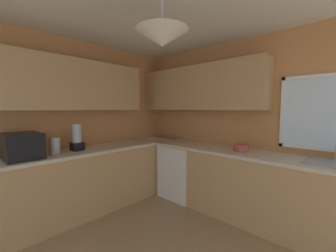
{
  "coord_description": "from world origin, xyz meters",
  "views": [
    {
      "loc": [
        1.27,
        -1.27,
        1.47
      ],
      "look_at": [
        -0.55,
        0.65,
        1.25
      ],
      "focal_mm": 22.34,
      "sensor_mm": 36.0,
      "label": 1
    }
  ],
  "objects_px": {
    "dishwasher": "(183,171)",
    "bowl": "(241,148)",
    "blender_appliance": "(77,139)",
    "microwave": "(22,146)",
    "sink_assembly": "(335,163)",
    "kettle": "(55,146)"
  },
  "relations": [
    {
      "from": "dishwasher",
      "to": "bowl",
      "type": "xyz_separation_m",
      "value": [
        0.99,
        0.03,
        0.52
      ]
    },
    {
      "from": "bowl",
      "to": "blender_appliance",
      "type": "bearing_deg",
      "value": -137.82
    },
    {
      "from": "microwave",
      "to": "blender_appliance",
      "type": "distance_m",
      "value": 0.63
    },
    {
      "from": "sink_assembly",
      "to": "bowl",
      "type": "height_order",
      "value": "sink_assembly"
    },
    {
      "from": "microwave",
      "to": "blender_appliance",
      "type": "xyz_separation_m",
      "value": [
        0.0,
        0.63,
        0.02
      ]
    },
    {
      "from": "bowl",
      "to": "microwave",
      "type": "bearing_deg",
      "value": -127.83
    },
    {
      "from": "kettle",
      "to": "blender_appliance",
      "type": "bearing_deg",
      "value": 93.96
    },
    {
      "from": "dishwasher",
      "to": "kettle",
      "type": "height_order",
      "value": "kettle"
    },
    {
      "from": "microwave",
      "to": "kettle",
      "type": "height_order",
      "value": "microwave"
    },
    {
      "from": "dishwasher",
      "to": "microwave",
      "type": "distance_m",
      "value": 2.28
    },
    {
      "from": "microwave",
      "to": "sink_assembly",
      "type": "xyz_separation_m",
      "value": [
        2.64,
        2.13,
        -0.13
      ]
    },
    {
      "from": "sink_assembly",
      "to": "bowl",
      "type": "distance_m",
      "value": 0.99
    },
    {
      "from": "dishwasher",
      "to": "blender_appliance",
      "type": "xyz_separation_m",
      "value": [
        -0.66,
        -1.47,
        0.63
      ]
    },
    {
      "from": "microwave",
      "to": "bowl",
      "type": "distance_m",
      "value": 2.69
    },
    {
      "from": "kettle",
      "to": "bowl",
      "type": "relative_size",
      "value": 1.05
    },
    {
      "from": "microwave",
      "to": "bowl",
      "type": "bearing_deg",
      "value": 52.17
    },
    {
      "from": "microwave",
      "to": "bowl",
      "type": "height_order",
      "value": "microwave"
    },
    {
      "from": "microwave",
      "to": "sink_assembly",
      "type": "bearing_deg",
      "value": 38.92
    },
    {
      "from": "kettle",
      "to": "sink_assembly",
      "type": "bearing_deg",
      "value": 34.35
    },
    {
      "from": "kettle",
      "to": "bowl",
      "type": "distance_m",
      "value": 2.42
    },
    {
      "from": "blender_appliance",
      "to": "dishwasher",
      "type": "bearing_deg",
      "value": 65.77
    },
    {
      "from": "blender_appliance",
      "to": "sink_assembly",
      "type": "bearing_deg",
      "value": 29.64
    }
  ]
}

